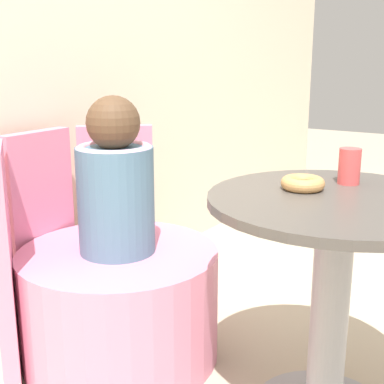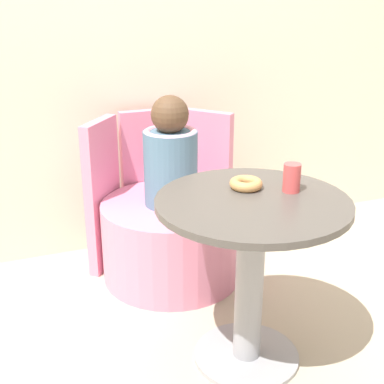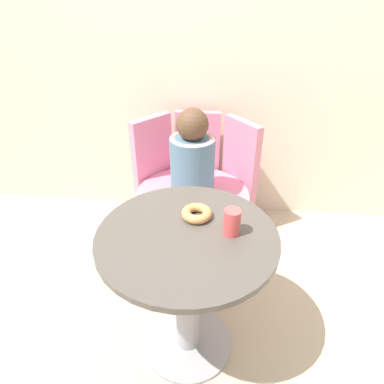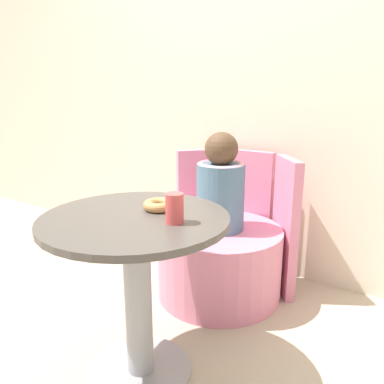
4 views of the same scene
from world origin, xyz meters
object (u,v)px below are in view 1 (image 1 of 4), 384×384
Objects in this scene: tub_chair at (120,303)px; donut at (303,183)px; cup at (349,166)px; round_table at (333,269)px; child_figure at (115,183)px.

donut is (0.08, -0.60, 0.48)m from tub_chair.
cup is (0.21, -0.68, 0.51)m from tub_chair.
cup is (0.14, -0.09, 0.03)m from donut.
round_table is 1.01× the size of tub_chair.
child_figure is at bearing 180.00° from tub_chair.
donut is (0.08, -0.60, 0.06)m from child_figure.
cup is at bearing 7.04° from round_table.
donut reaches higher than tub_chair.
cup reaches higher than tub_chair.
round_table is 6.64× the size of cup.
donut is at bearing 76.01° from round_table.
donut is at bearing -82.73° from tub_chair.
tub_chair is at bearing 97.27° from donut.
round_table is at bearing -85.93° from child_figure.
cup is (0.16, 0.02, 0.25)m from round_table.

